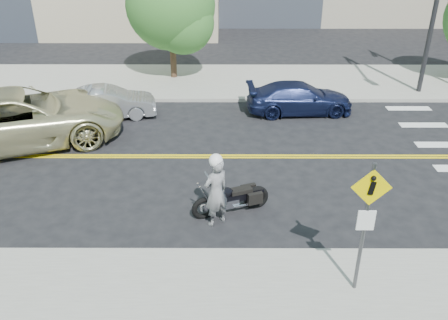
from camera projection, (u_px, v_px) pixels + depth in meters
name	position (u px, v px, depth m)	size (l,w,h in m)	color
ground_plane	(182.00, 156.00, 15.73)	(120.00, 120.00, 0.00)	black
sidewalk_far	(195.00, 81.00, 22.32)	(60.00, 5.00, 0.15)	#9E9B91
pedestrian_sign	(366.00, 217.00, 9.23)	(0.78, 0.08, 3.00)	#4C4C51
motorcyclist	(216.00, 190.00, 11.93)	(0.83, 0.78, 2.03)	silver
motorcycle	(231.00, 192.00, 12.56)	(2.10, 0.64, 1.28)	black
suv	(20.00, 118.00, 16.17)	(3.20, 6.95, 1.93)	beige
parked_car_silver	(108.00, 103.00, 18.42)	(1.28, 3.67, 1.21)	#93969A
parked_car_blue	(300.00, 98.00, 18.87)	(1.71, 4.20, 1.22)	#172047
tree_far_a	(170.00, 5.00, 21.17)	(4.01, 4.01, 5.48)	#382619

